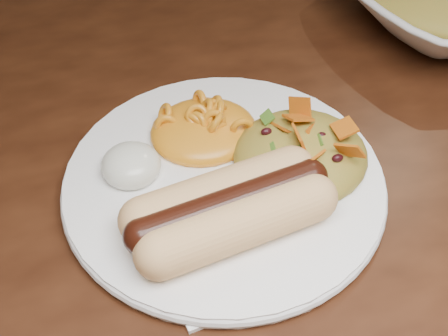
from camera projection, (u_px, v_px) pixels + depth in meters
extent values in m
cube|color=#3D1E0F|center=(258.00, 152.00, 0.55)|extent=(1.60, 0.90, 0.04)
cylinder|color=white|center=(224.00, 182.00, 0.49)|extent=(0.32, 0.32, 0.01)
cylinder|color=#F4A46C|center=(236.00, 226.00, 0.43)|extent=(0.12, 0.05, 0.04)
cylinder|color=#F4A46C|center=(223.00, 193.00, 0.45)|extent=(0.12, 0.05, 0.04)
cylinder|color=#471A0D|center=(230.00, 205.00, 0.44)|extent=(0.13, 0.05, 0.03)
ellipsoid|color=orange|center=(203.00, 119.00, 0.51)|extent=(0.10, 0.10, 0.03)
ellipsoid|color=silver|center=(130.00, 160.00, 0.48)|extent=(0.06, 0.06, 0.03)
ellipsoid|color=#D26324|center=(301.00, 149.00, 0.49)|extent=(0.11, 0.10, 0.04)
cube|color=white|center=(173.00, 270.00, 0.44)|extent=(0.03, 0.13, 0.00)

